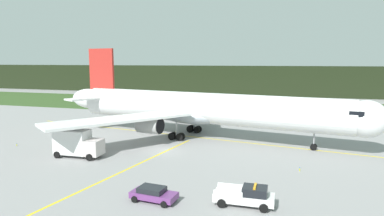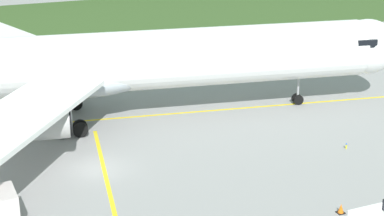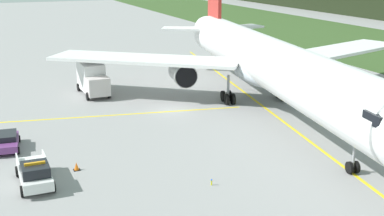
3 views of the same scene
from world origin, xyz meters
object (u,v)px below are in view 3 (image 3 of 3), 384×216
Objects in this scene: ops_pickup_truck at (35,173)px; apron_cone at (76,166)px; catering_truck at (92,78)px; airliner at (266,62)px; staff_car at (6,141)px.

ops_pickup_truck is 8.67× the size of apron_cone.
catering_truck reaches higher than ops_pickup_truck.
catering_truck is at bearing 165.30° from apron_cone.
ops_pickup_truck reaches higher than apron_cone.
airliner reaches higher than ops_pickup_truck.
catering_truck is at bearing 146.06° from staff_car.
staff_car is 7.10× the size of apron_cone.
ops_pickup_truck is 1.22× the size of staff_car.
staff_car is (-8.16, -1.43, -0.20)m from ops_pickup_truck.
ops_pickup_truck is 0.82× the size of catering_truck.
apron_cone is at bearing -65.94° from airliner.
airliner is at bearing 114.40° from ops_pickup_truck.
apron_cone is (6.62, 4.51, -0.41)m from staff_car.
airliner reaches higher than apron_cone.
airliner is 10.30× the size of ops_pickup_truck.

